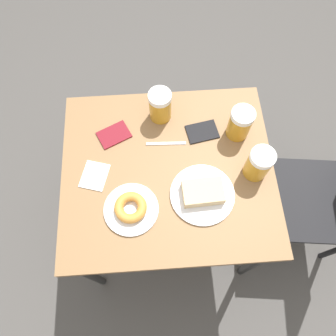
{
  "coord_description": "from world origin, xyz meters",
  "views": [
    {
      "loc": [
        0.51,
        -0.03,
        1.88
      ],
      "look_at": [
        0.0,
        0.0,
        0.72
      ],
      "focal_mm": 35.0,
      "sensor_mm": 36.0,
      "label": 1
    }
  ],
  "objects_px": {
    "beer_mug_center": "(259,164)",
    "beer_mug_right": "(160,106)",
    "passport_near_edge": "(114,135)",
    "plate_with_donut": "(131,208)",
    "plate_with_cake": "(203,193)",
    "beer_mug_left": "(240,123)",
    "napkin_folded": "(95,176)",
    "fork": "(166,143)",
    "passport_far_edge": "(202,132)"
  },
  "relations": [
    {
      "from": "beer_mug_center",
      "to": "beer_mug_right",
      "type": "distance_m",
      "value": 0.45
    },
    {
      "from": "beer_mug_right",
      "to": "passport_near_edge",
      "type": "xyz_separation_m",
      "value": [
        0.08,
        -0.2,
        -0.07
      ]
    },
    {
      "from": "plate_with_donut",
      "to": "plate_with_cake",
      "type": "bearing_deg",
      "value": 98.37
    },
    {
      "from": "plate_with_donut",
      "to": "beer_mug_left",
      "type": "bearing_deg",
      "value": 124.27
    },
    {
      "from": "napkin_folded",
      "to": "fork",
      "type": "relative_size",
      "value": 0.84
    },
    {
      "from": "plate_with_cake",
      "to": "passport_far_edge",
      "type": "height_order",
      "value": "plate_with_cake"
    },
    {
      "from": "beer_mug_right",
      "to": "plate_with_donut",
      "type": "bearing_deg",
      "value": -18.16
    },
    {
      "from": "beer_mug_right",
      "to": "fork",
      "type": "relative_size",
      "value": 0.89
    },
    {
      "from": "plate_with_donut",
      "to": "passport_near_edge",
      "type": "relative_size",
      "value": 1.35
    },
    {
      "from": "plate_with_cake",
      "to": "napkin_folded",
      "type": "xyz_separation_m",
      "value": [
        -0.11,
        -0.41,
        -0.02
      ]
    },
    {
      "from": "plate_with_cake",
      "to": "passport_near_edge",
      "type": "relative_size",
      "value": 1.61
    },
    {
      "from": "plate_with_donut",
      "to": "beer_mug_right",
      "type": "height_order",
      "value": "beer_mug_right"
    },
    {
      "from": "plate_with_donut",
      "to": "beer_mug_right",
      "type": "distance_m",
      "value": 0.43
    },
    {
      "from": "passport_near_edge",
      "to": "passport_far_edge",
      "type": "distance_m",
      "value": 0.36
    },
    {
      "from": "beer_mug_center",
      "to": "napkin_folded",
      "type": "xyz_separation_m",
      "value": [
        -0.02,
        -0.62,
        -0.07
      ]
    },
    {
      "from": "fork",
      "to": "beer_mug_left",
      "type": "bearing_deg",
      "value": 96.19
    },
    {
      "from": "beer_mug_left",
      "to": "napkin_folded",
      "type": "height_order",
      "value": "beer_mug_left"
    },
    {
      "from": "napkin_folded",
      "to": "fork",
      "type": "xyz_separation_m",
      "value": [
        -0.12,
        0.28,
        -0.0
      ]
    },
    {
      "from": "plate_with_cake",
      "to": "passport_far_edge",
      "type": "distance_m",
      "value": 0.27
    },
    {
      "from": "beer_mug_left",
      "to": "beer_mug_center",
      "type": "height_order",
      "value": "same"
    },
    {
      "from": "beer_mug_center",
      "to": "beer_mug_right",
      "type": "xyz_separation_m",
      "value": [
        -0.28,
        -0.35,
        0.0
      ]
    },
    {
      "from": "beer_mug_right",
      "to": "passport_far_edge",
      "type": "height_order",
      "value": "beer_mug_right"
    },
    {
      "from": "napkin_folded",
      "to": "fork",
      "type": "distance_m",
      "value": 0.31
    },
    {
      "from": "plate_with_donut",
      "to": "napkin_folded",
      "type": "distance_m",
      "value": 0.2
    },
    {
      "from": "beer_mug_right",
      "to": "napkin_folded",
      "type": "xyz_separation_m",
      "value": [
        0.26,
        -0.27,
        -0.07
      ]
    },
    {
      "from": "beer_mug_center",
      "to": "napkin_folded",
      "type": "distance_m",
      "value": 0.63
    },
    {
      "from": "plate_with_cake",
      "to": "passport_far_edge",
      "type": "xyz_separation_m",
      "value": [
        -0.27,
        0.03,
        -0.02
      ]
    },
    {
      "from": "plate_with_cake",
      "to": "napkin_folded",
      "type": "distance_m",
      "value": 0.42
    },
    {
      "from": "beer_mug_center",
      "to": "beer_mug_right",
      "type": "bearing_deg",
      "value": -128.89
    },
    {
      "from": "beer_mug_left",
      "to": "passport_far_edge",
      "type": "bearing_deg",
      "value": -94.61
    },
    {
      "from": "passport_near_edge",
      "to": "fork",
      "type": "bearing_deg",
      "value": 75.51
    },
    {
      "from": "plate_with_donut",
      "to": "passport_far_edge",
      "type": "height_order",
      "value": "plate_with_donut"
    },
    {
      "from": "beer_mug_center",
      "to": "passport_near_edge",
      "type": "height_order",
      "value": "beer_mug_center"
    },
    {
      "from": "beer_mug_center",
      "to": "napkin_folded",
      "type": "bearing_deg",
      "value": -92.11
    },
    {
      "from": "beer_mug_center",
      "to": "beer_mug_right",
      "type": "height_order",
      "value": "same"
    },
    {
      "from": "napkin_folded",
      "to": "passport_near_edge",
      "type": "bearing_deg",
      "value": 156.93
    },
    {
      "from": "beer_mug_left",
      "to": "passport_near_edge",
      "type": "height_order",
      "value": "beer_mug_left"
    },
    {
      "from": "napkin_folded",
      "to": "passport_near_edge",
      "type": "height_order",
      "value": "passport_near_edge"
    },
    {
      "from": "beer_mug_left",
      "to": "plate_with_donut",
      "type": "bearing_deg",
      "value": -55.73
    },
    {
      "from": "beer_mug_right",
      "to": "fork",
      "type": "bearing_deg",
      "value": 5.22
    },
    {
      "from": "plate_with_cake",
      "to": "plate_with_donut",
      "type": "height_order",
      "value": "plate_with_cake"
    },
    {
      "from": "beer_mug_right",
      "to": "passport_near_edge",
      "type": "relative_size",
      "value": 0.95
    },
    {
      "from": "beer_mug_center",
      "to": "passport_near_edge",
      "type": "xyz_separation_m",
      "value": [
        -0.2,
        -0.55,
        -0.07
      ]
    },
    {
      "from": "plate_with_donut",
      "to": "passport_far_edge",
      "type": "relative_size",
      "value": 1.46
    },
    {
      "from": "plate_with_donut",
      "to": "beer_mug_right",
      "type": "xyz_separation_m",
      "value": [
        -0.41,
        0.13,
        0.06
      ]
    },
    {
      "from": "beer_mug_center",
      "to": "fork",
      "type": "relative_size",
      "value": 0.89
    },
    {
      "from": "beer_mug_left",
      "to": "fork",
      "type": "bearing_deg",
      "value": -83.81
    },
    {
      "from": "passport_near_edge",
      "to": "plate_with_donut",
      "type": "bearing_deg",
      "value": 11.16
    },
    {
      "from": "beer_mug_right",
      "to": "passport_near_edge",
      "type": "bearing_deg",
      "value": -67.24
    },
    {
      "from": "napkin_folded",
      "to": "passport_near_edge",
      "type": "distance_m",
      "value": 0.19
    }
  ]
}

